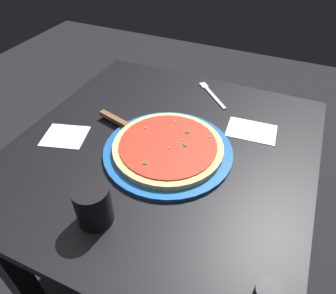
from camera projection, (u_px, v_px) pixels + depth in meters
ground_plane at (165, 273)px, 1.40m from camera, size 5.00×5.00×0.00m
restaurant_table at (163, 183)px, 1.00m from camera, size 0.85×0.89×0.76m
serving_plate at (168, 151)px, 0.87m from camera, size 0.37×0.37×0.01m
pizza at (168, 147)px, 0.86m from camera, size 0.31×0.31×0.02m
pizza_server at (125, 125)px, 0.95m from camera, size 0.22×0.10×0.01m
cup_tall_drink at (93, 205)px, 0.67m from camera, size 0.08×0.08×0.10m
napkin_folded_right at (65, 136)px, 0.93m from camera, size 0.15×0.14×0.00m
napkin_loose_left at (251, 131)px, 0.95m from camera, size 0.16×0.11×0.00m
fork at (211, 94)px, 1.11m from camera, size 0.14×0.15×0.00m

